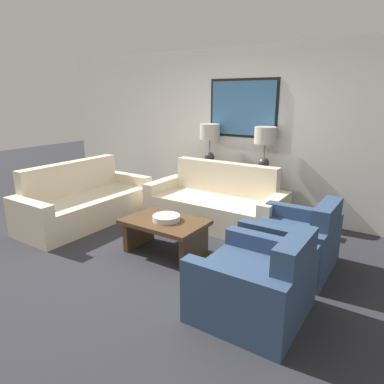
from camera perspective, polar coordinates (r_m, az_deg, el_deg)
ground_plane at (r=4.11m, az=-7.53°, el=-11.80°), size 20.00×20.00×0.00m
back_wall at (r=5.77m, az=8.56°, el=9.98°), size 7.91×0.12×2.65m
console_table at (r=5.71m, az=7.07°, el=0.38°), size 1.40×0.36×0.78m
table_lamp_left at (r=5.78m, az=2.99°, el=9.33°), size 0.33×0.33×0.66m
table_lamp_right at (r=5.35m, az=12.09°, el=8.50°), size 0.33×0.33×0.66m
couch_by_back_wall at (r=5.21m, az=3.99°, el=-2.14°), size 2.06×0.87×0.90m
couch_by_side at (r=5.56m, az=-17.41°, el=-1.72°), size 0.87×2.06×0.90m
coffee_table at (r=4.23m, az=-4.54°, el=-6.29°), size 0.99×0.65×0.43m
decorative_bowl at (r=4.16m, az=-4.30°, el=-4.32°), size 0.33×0.33×0.07m
armchair_near_back_wall at (r=4.07m, az=16.59°, el=-8.19°), size 0.90×0.93×0.81m
armchair_near_camera at (r=3.17m, az=10.53°, el=-15.03°), size 0.90×0.93×0.81m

